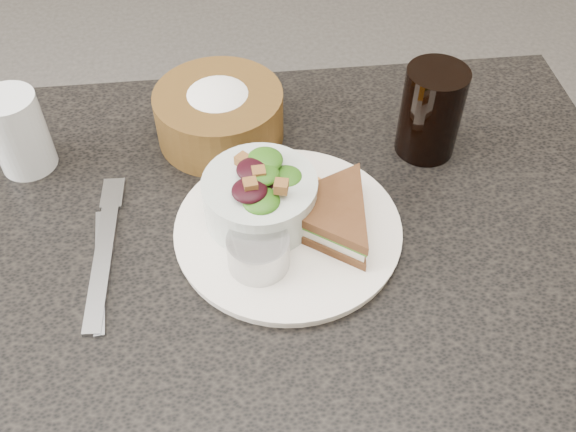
% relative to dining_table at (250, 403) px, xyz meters
% --- Properties ---
extents(dining_table, '(1.00, 0.70, 0.75)m').
position_rel_dining_table_xyz_m(dining_table, '(0.00, 0.00, 0.00)').
color(dining_table, black).
rests_on(dining_table, floor).
extents(dinner_plate, '(0.26, 0.26, 0.01)m').
position_rel_dining_table_xyz_m(dinner_plate, '(0.06, 0.03, 0.38)').
color(dinner_plate, silver).
rests_on(dinner_plate, dining_table).
extents(sandwich, '(0.21, 0.21, 0.04)m').
position_rel_dining_table_xyz_m(sandwich, '(0.11, 0.02, 0.41)').
color(sandwich, '#4B2E18').
rests_on(sandwich, dinner_plate).
extents(salad_bowl, '(0.14, 0.14, 0.08)m').
position_rel_dining_table_xyz_m(salad_bowl, '(0.03, 0.05, 0.42)').
color(salad_bowl, '#B8C6BF').
rests_on(salad_bowl, dinner_plate).
extents(dressing_ramekin, '(0.08, 0.08, 0.04)m').
position_rel_dining_table_xyz_m(dressing_ramekin, '(0.03, -0.02, 0.41)').
color(dressing_ramekin, '#A8A8A9').
rests_on(dressing_ramekin, dinner_plate).
extents(orange_wedge, '(0.10, 0.10, 0.03)m').
position_rel_dining_table_xyz_m(orange_wedge, '(0.09, 0.08, 0.40)').
color(orange_wedge, orange).
rests_on(orange_wedge, dinner_plate).
extents(fork, '(0.03, 0.20, 0.01)m').
position_rel_dining_table_xyz_m(fork, '(-0.15, 0.01, 0.38)').
color(fork, gray).
rests_on(fork, dining_table).
extents(knife, '(0.02, 0.18, 0.00)m').
position_rel_dining_table_xyz_m(knife, '(-0.15, -0.00, 0.38)').
color(knife, '#979CA4').
rests_on(knife, dining_table).
extents(bread_basket, '(0.22, 0.22, 0.10)m').
position_rel_dining_table_xyz_m(bread_basket, '(-0.01, 0.21, 0.42)').
color(bread_basket, brown).
rests_on(bread_basket, dining_table).
extents(cola_glass, '(0.10, 0.10, 0.13)m').
position_rel_dining_table_xyz_m(cola_glass, '(0.26, 0.16, 0.44)').
color(cola_glass, black).
rests_on(cola_glass, dining_table).
extents(water_glass, '(0.07, 0.07, 0.11)m').
position_rel_dining_table_xyz_m(water_glass, '(-0.26, 0.18, 0.43)').
color(water_glass, silver).
rests_on(water_glass, dining_table).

